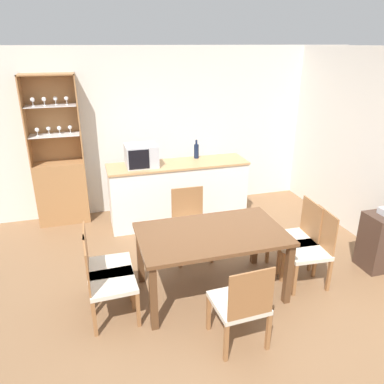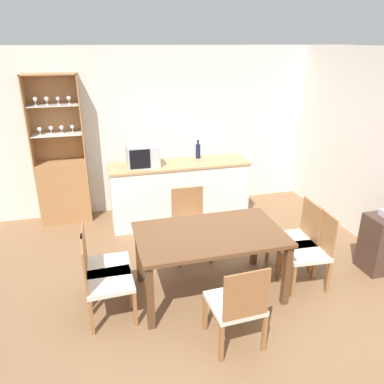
% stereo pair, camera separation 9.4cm
% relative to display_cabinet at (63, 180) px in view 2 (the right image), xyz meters
% --- Properties ---
extents(ground_plane, '(18.00, 18.00, 0.00)m').
position_rel_display_cabinet_xyz_m(ground_plane, '(1.46, -2.43, -0.65)').
color(ground_plane, brown).
extents(wall_back, '(6.80, 0.06, 2.55)m').
position_rel_display_cabinet_xyz_m(wall_back, '(1.46, 0.20, 0.63)').
color(wall_back, silver).
rests_on(wall_back, ground_plane).
extents(kitchen_counter, '(2.07, 0.56, 0.93)m').
position_rel_display_cabinet_xyz_m(kitchen_counter, '(1.69, -0.50, -0.18)').
color(kitchen_counter, white).
rests_on(kitchen_counter, ground_plane).
extents(display_cabinet, '(0.74, 0.35, 2.20)m').
position_rel_display_cabinet_xyz_m(display_cabinet, '(0.00, 0.00, 0.00)').
color(display_cabinet, '#A37042').
rests_on(display_cabinet, ground_plane).
extents(dining_table, '(1.54, 0.93, 0.73)m').
position_rel_display_cabinet_xyz_m(dining_table, '(1.59, -2.32, -0.00)').
color(dining_table, brown).
rests_on(dining_table, ground_plane).
extents(dining_chair_side_left_far, '(0.46, 0.46, 0.88)m').
position_rel_display_cabinet_xyz_m(dining_chair_side_left_far, '(0.48, -2.18, -0.21)').
color(dining_chair_side_left_far, beige).
rests_on(dining_chair_side_left_far, ground_plane).
extents(dining_chair_side_right_near, '(0.48, 0.48, 0.88)m').
position_rel_display_cabinet_xyz_m(dining_chair_side_right_near, '(2.71, -2.47, -0.21)').
color(dining_chair_side_right_near, beige).
rests_on(dining_chair_side_right_near, ground_plane).
extents(dining_chair_head_near, '(0.47, 0.47, 0.88)m').
position_rel_display_cabinet_xyz_m(dining_chair_head_near, '(1.59, -3.13, -0.21)').
color(dining_chair_head_near, beige).
rests_on(dining_chair_head_near, ground_plane).
extents(dining_chair_head_far, '(0.46, 0.46, 0.88)m').
position_rel_display_cabinet_xyz_m(dining_chair_head_far, '(1.59, -1.51, -0.21)').
color(dining_chair_head_far, beige).
rests_on(dining_chair_head_far, ground_plane).
extents(dining_chair_side_left_near, '(0.47, 0.47, 0.88)m').
position_rel_display_cabinet_xyz_m(dining_chair_side_left_near, '(0.48, -2.46, -0.21)').
color(dining_chair_side_left_near, beige).
rests_on(dining_chair_side_left_near, ground_plane).
extents(dining_chair_side_right_far, '(0.47, 0.47, 0.88)m').
position_rel_display_cabinet_xyz_m(dining_chair_side_right_far, '(2.71, -2.19, -0.21)').
color(dining_chair_side_right_far, beige).
rests_on(dining_chair_side_right_far, ground_plane).
extents(microwave, '(0.45, 0.40, 0.31)m').
position_rel_display_cabinet_xyz_m(microwave, '(1.16, -0.48, 0.44)').
color(microwave, '#B7BABF').
rests_on(microwave, kitchen_counter).
extents(wine_bottle, '(0.07, 0.07, 0.28)m').
position_rel_display_cabinet_xyz_m(wine_bottle, '(2.03, -0.32, 0.40)').
color(wine_bottle, '#141E38').
rests_on(wine_bottle, kitchen_counter).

